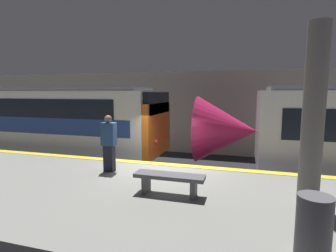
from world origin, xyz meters
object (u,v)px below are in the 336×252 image
(platform_bench, at_px, (169,179))
(person_waiting, at_px, (109,142))
(support_pillar_near, at_px, (313,116))
(trash_bin, at_px, (314,227))

(platform_bench, bearing_deg, person_waiting, 150.52)
(person_waiting, relative_size, platform_bench, 1.03)
(support_pillar_near, xyz_separation_m, platform_bench, (-2.73, -0.36, -1.39))
(platform_bench, bearing_deg, trash_bin, -32.58)
(support_pillar_near, height_order, person_waiting, support_pillar_near)
(trash_bin, bearing_deg, support_pillar_near, 79.91)
(platform_bench, distance_m, trash_bin, 2.84)
(trash_bin, bearing_deg, platform_bench, 147.42)
(platform_bench, relative_size, trash_bin, 1.76)
(person_waiting, bearing_deg, support_pillar_near, -9.48)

